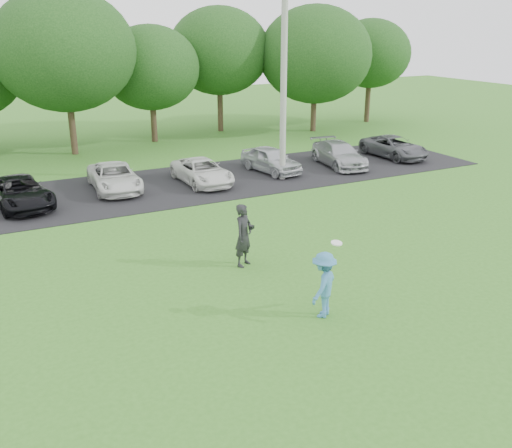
{
  "coord_description": "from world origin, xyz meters",
  "views": [
    {
      "loc": [
        -7.15,
        -10.54,
        6.91
      ],
      "look_at": [
        0.0,
        3.5,
        1.3
      ],
      "focal_mm": 40.0,
      "sensor_mm": 36.0,
      "label": 1
    }
  ],
  "objects": [
    {
      "name": "tree_row",
      "position": [
        1.51,
        22.76,
        4.91
      ],
      "size": [
        42.39,
        9.85,
        8.64
      ],
      "color": "#38281C",
      "rests_on": "ground"
    },
    {
      "name": "parking_lot",
      "position": [
        0.0,
        13.0,
        0.01
      ],
      "size": [
        32.0,
        6.5,
        0.03
      ],
      "primitive_type": "cube",
      "color": "black",
      "rests_on": "ground"
    },
    {
      "name": "parked_cars",
      "position": [
        -0.27,
        12.99,
        0.61
      ],
      "size": [
        28.28,
        5.0,
        1.21
      ],
      "color": "silver",
      "rests_on": "parking_lot"
    },
    {
      "name": "camera_bystander",
      "position": [
        -0.33,
        3.65,
        0.96
      ],
      "size": [
        0.83,
        0.76,
        1.91
      ],
      "color": "black",
      "rests_on": "ground"
    },
    {
      "name": "utility_pole",
      "position": [
        5.55,
        11.73,
        5.37
      ],
      "size": [
        0.28,
        0.28,
        10.73
      ],
      "primitive_type": "cylinder",
      "color": "#9E9E99",
      "rests_on": "ground"
    },
    {
      "name": "ground",
      "position": [
        0.0,
        0.0,
        0.0
      ],
      "size": [
        100.0,
        100.0,
        0.0
      ],
      "primitive_type": "plane",
      "color": "#367120",
      "rests_on": "ground"
    },
    {
      "name": "frisbee_player",
      "position": [
        0.05,
        -0.05,
        0.84
      ],
      "size": [
        1.25,
        1.14,
        2.0
      ],
      "color": "teal",
      "rests_on": "ground"
    }
  ]
}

